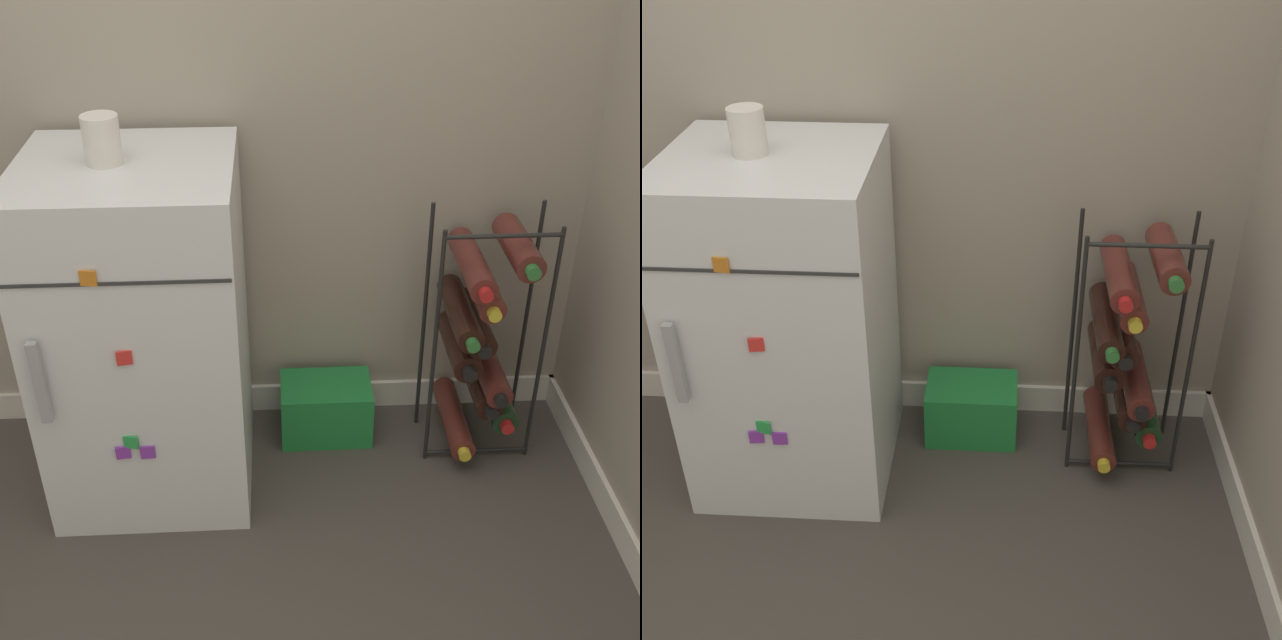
{
  "view_description": "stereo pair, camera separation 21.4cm",
  "coord_description": "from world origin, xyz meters",
  "views": [
    {
      "loc": [
        0.03,
        -1.5,
        1.6
      ],
      "look_at": [
        0.13,
        0.32,
        0.47
      ],
      "focal_mm": 45.0,
      "sensor_mm": 36.0,
      "label": 1
    },
    {
      "loc": [
        0.24,
        -1.5,
        1.6
      ],
      "look_at": [
        0.13,
        0.32,
        0.47
      ],
      "focal_mm": 45.0,
      "sensor_mm": 36.0,
      "label": 2
    }
  ],
  "objects": [
    {
      "name": "ground_plane",
      "position": [
        0.0,
        0.0,
        0.0
      ],
      "size": [
        14.0,
        14.0,
        0.0
      ],
      "primitive_type": "plane",
      "color": "#423D38"
    },
    {
      "name": "soda_box",
      "position": [
        0.15,
        0.42,
        0.09
      ],
      "size": [
        0.27,
        0.18,
        0.18
      ],
      "color": "#1E7F38",
      "rests_on": "ground_plane"
    },
    {
      "name": "mini_fridge",
      "position": [
        -0.33,
        0.27,
        0.47
      ],
      "size": [
        0.51,
        0.52,
        0.94
      ],
      "color": "silver",
      "rests_on": "ground_plane"
    },
    {
      "name": "wine_rack",
      "position": [
        0.58,
        0.36,
        0.37
      ],
      "size": [
        0.31,
        0.33,
        0.74
      ],
      "color": "black",
      "rests_on": "ground_plane"
    },
    {
      "name": "fridge_top_cup",
      "position": [
        -0.37,
        0.28,
        0.99
      ],
      "size": [
        0.08,
        0.08,
        0.11
      ],
      "color": "silver",
      "rests_on": "mini_fridge"
    }
  ]
}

